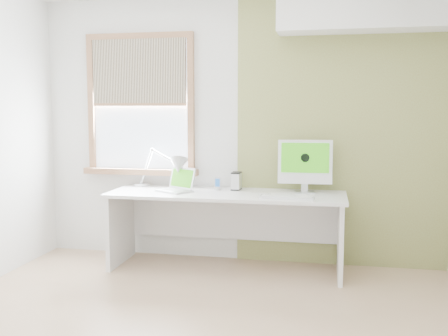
% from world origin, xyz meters
% --- Properties ---
extents(room, '(4.04, 3.54, 2.64)m').
position_xyz_m(room, '(0.00, 0.00, 1.30)').
color(room, tan).
rests_on(room, ground).
extents(accent_wall, '(2.00, 0.02, 2.60)m').
position_xyz_m(accent_wall, '(1.00, 1.74, 1.30)').
color(accent_wall, olive).
rests_on(accent_wall, room).
extents(soffit, '(1.60, 0.40, 0.42)m').
position_xyz_m(soffit, '(1.20, 1.57, 2.40)').
color(soffit, white).
rests_on(soffit, room).
extents(window, '(1.20, 0.14, 1.42)m').
position_xyz_m(window, '(-1.00, 1.71, 1.54)').
color(window, '#956443').
rests_on(window, room).
extents(desk, '(2.20, 0.70, 0.73)m').
position_xyz_m(desk, '(-0.05, 1.44, 0.53)').
color(desk, silver).
rests_on(desk, room).
extents(desk_lamp, '(0.65, 0.40, 0.39)m').
position_xyz_m(desk_lamp, '(-0.62, 1.53, 0.93)').
color(desk_lamp, silver).
rests_on(desk_lamp, desk).
extents(laptop, '(0.40, 0.37, 0.22)m').
position_xyz_m(laptop, '(-0.52, 1.39, 0.78)').
color(laptop, silver).
rests_on(laptop, desk).
extents(phone_dock, '(0.07, 0.07, 0.12)m').
position_xyz_m(phone_dock, '(-0.16, 1.53, 0.76)').
color(phone_dock, silver).
rests_on(phone_dock, desk).
extents(external_drive, '(0.09, 0.14, 0.17)m').
position_xyz_m(external_drive, '(0.02, 1.57, 0.82)').
color(external_drive, silver).
rests_on(external_drive, desk).
extents(imac, '(0.50, 0.17, 0.49)m').
position_xyz_m(imac, '(0.67, 1.55, 1.01)').
color(imac, silver).
rests_on(imac, desk).
extents(keyboard, '(0.48, 0.16, 0.02)m').
position_xyz_m(keyboard, '(0.53, 1.18, 0.74)').
color(keyboard, white).
rests_on(keyboard, desk).
extents(mouse, '(0.08, 0.10, 0.03)m').
position_xyz_m(mouse, '(0.36, 1.25, 0.74)').
color(mouse, white).
rests_on(mouse, desk).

